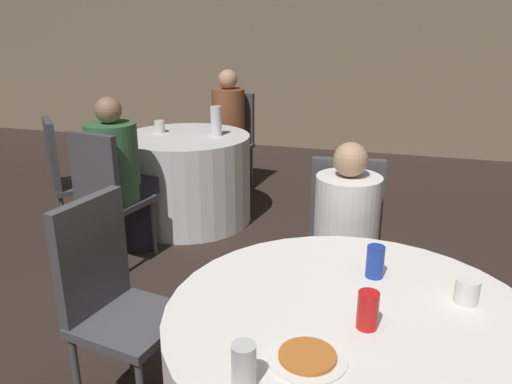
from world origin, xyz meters
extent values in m
cube|color=gray|center=(0.00, 5.01, 1.40)|extent=(16.00, 0.06, 2.80)
cylinder|color=silver|center=(-1.46, 2.19, 0.37)|extent=(1.07, 1.07, 0.74)
cube|color=#47474C|center=(-0.80, 0.06, 0.44)|extent=(0.46, 0.46, 0.04)
cube|color=#47474C|center=(-0.97, 0.09, 0.71)|extent=(0.12, 0.38, 0.50)
cylinder|color=#4C4C51|center=(-0.60, 0.19, 0.21)|extent=(0.03, 0.03, 0.42)
cylinder|color=#4C4C51|center=(-0.93, 0.25, 0.21)|extent=(0.03, 0.03, 0.42)
cylinder|color=#4C4C51|center=(-0.99, -0.08, 0.21)|extent=(0.03, 0.03, 0.42)
cube|color=#47474C|center=(0.01, 0.82, 0.44)|extent=(0.45, 0.45, 0.04)
cube|color=#47474C|center=(-0.01, 1.00, 0.71)|extent=(0.38, 0.10, 0.50)
cylinder|color=#4C4C51|center=(0.20, 0.68, 0.21)|extent=(0.03, 0.03, 0.42)
cylinder|color=#4C4C51|center=(-0.14, 0.63, 0.21)|extent=(0.03, 0.03, 0.42)
cylinder|color=#4C4C51|center=(0.16, 1.01, 0.21)|extent=(0.03, 0.03, 0.42)
cylinder|color=#4C4C51|center=(-0.18, 0.97, 0.21)|extent=(0.03, 0.03, 0.42)
cube|color=#47474C|center=(-1.63, 1.35, 0.44)|extent=(0.47, 0.47, 0.04)
cube|color=#47474C|center=(-1.66, 1.17, 0.71)|extent=(0.38, 0.12, 0.50)
cylinder|color=#4C4C51|center=(-1.76, 1.55, 0.21)|extent=(0.03, 0.03, 0.42)
cylinder|color=#4C4C51|center=(-1.43, 1.48, 0.21)|extent=(0.03, 0.03, 0.42)
cylinder|color=#4C4C51|center=(-1.83, 1.21, 0.21)|extent=(0.03, 0.03, 0.42)
cylinder|color=#4C4C51|center=(-1.49, 1.15, 0.21)|extent=(0.03, 0.03, 0.42)
cube|color=#47474C|center=(-2.09, 1.61, 0.44)|extent=(0.56, 0.56, 0.04)
cube|color=#47474C|center=(-2.23, 1.49, 0.71)|extent=(0.29, 0.32, 0.50)
cylinder|color=#4C4C51|center=(-2.08, 1.85, 0.21)|extent=(0.03, 0.03, 0.42)
cylinder|color=#4C4C51|center=(-1.85, 1.60, 0.21)|extent=(0.03, 0.03, 0.42)
cylinder|color=#4C4C51|center=(-2.33, 1.62, 0.21)|extent=(0.03, 0.03, 0.42)
cylinder|color=#4C4C51|center=(-2.11, 1.37, 0.21)|extent=(0.03, 0.03, 0.42)
cube|color=#47474C|center=(-1.37, 3.04, 0.44)|extent=(0.44, 0.44, 0.04)
cube|color=#47474C|center=(-1.35, 3.22, 0.71)|extent=(0.38, 0.09, 0.50)
cylinder|color=#4C4C51|center=(-1.22, 2.85, 0.21)|extent=(0.03, 0.03, 0.42)
cylinder|color=#4C4C51|center=(-1.56, 2.89, 0.21)|extent=(0.03, 0.03, 0.42)
cylinder|color=#4C4C51|center=(-1.18, 3.19, 0.21)|extent=(0.03, 0.03, 0.42)
cylinder|color=#4C4C51|center=(-1.52, 3.22, 0.21)|extent=(0.03, 0.03, 0.42)
cylinder|color=black|center=(-1.58, 1.56, 0.23)|extent=(0.24, 0.24, 0.46)
cube|color=black|center=(-1.60, 1.45, 0.51)|extent=(0.39, 0.38, 0.12)
cylinder|color=#38663D|center=(-1.63, 1.35, 0.73)|extent=(0.35, 0.35, 0.54)
sphere|color=#997056|center=(-1.63, 1.35, 1.08)|extent=(0.18, 0.18, 0.18)
cylinder|color=#33384C|center=(-1.39, 2.82, 0.23)|extent=(0.24, 0.24, 0.46)
cube|color=#33384C|center=(-1.38, 2.93, 0.51)|extent=(0.34, 0.35, 0.12)
cylinder|color=brown|center=(-1.37, 3.04, 0.74)|extent=(0.32, 0.32, 0.56)
sphere|color=tan|center=(-1.37, 3.04, 1.11)|extent=(0.18, 0.18, 0.18)
cylinder|color=#33384C|center=(0.04, 0.60, 0.23)|extent=(0.24, 0.24, 0.46)
cube|color=#33384C|center=(0.02, 0.71, 0.51)|extent=(0.35, 0.36, 0.12)
cylinder|color=white|center=(0.01, 0.82, 0.69)|extent=(0.33, 0.33, 0.46)
sphere|color=tan|center=(0.01, 0.82, 1.01)|extent=(0.17, 0.17, 0.17)
cylinder|color=white|center=(0.02, -0.38, 0.75)|extent=(0.23, 0.23, 0.01)
cylinder|color=#BC6628|center=(0.02, -0.38, 0.75)|extent=(0.16, 0.16, 0.01)
cylinder|color=red|center=(0.17, -0.17, 0.80)|extent=(0.07, 0.07, 0.12)
cylinder|color=#1E38A5|center=(0.18, 0.17, 0.80)|extent=(0.07, 0.07, 0.12)
cylinder|color=silver|center=(-0.12, -0.52, 0.80)|extent=(0.07, 0.07, 0.12)
cylinder|color=white|center=(0.49, 0.07, 0.78)|extent=(0.08, 0.08, 0.09)
cylinder|color=white|center=(-1.21, 2.26, 0.86)|extent=(0.09, 0.09, 0.24)
cylinder|color=silver|center=(-1.71, 2.24, 0.79)|extent=(0.09, 0.09, 0.10)
camera|label=1|loc=(0.21, -1.54, 1.64)|focal=35.00mm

